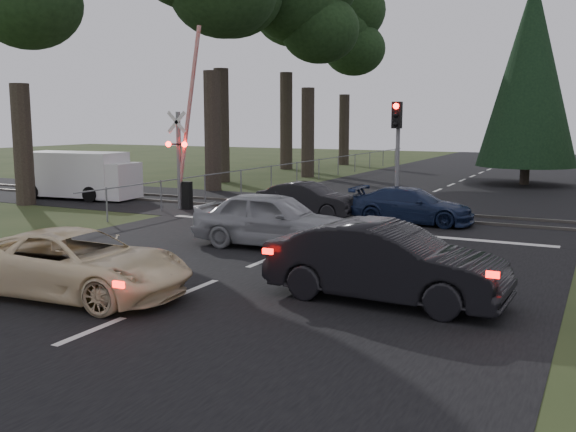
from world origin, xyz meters
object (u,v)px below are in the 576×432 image
Objects in this scene: white_van at (82,175)px; dark_hatchback at (386,263)px; silver_car at (273,220)px; dark_car_far at (308,200)px; traffic_signal_center at (397,140)px; crossing_signal at (184,157)px; cream_coupe at (76,264)px; blue_sedan at (412,206)px.

dark_hatchback is at bearing -35.24° from white_van.
dark_car_far is at bearing 13.00° from silver_car.
crossing_signal is at bearing -173.85° from traffic_signal_center.
white_van is at bearing 62.86° from dark_hatchback.
crossing_signal is 1.87× the size of dark_car_far.
silver_car is 14.03m from white_van.
traffic_signal_center reaches higher than silver_car.
dark_hatchback is at bearing -38.57° from crossing_signal.
crossing_signal is 8.48m from silver_car.
cream_coupe is (-2.81, -12.14, -2.14)m from traffic_signal_center.
blue_sedan is at bearing -23.80° from silver_car.
white_van reaches higher than dark_car_far.
silver_car is (6.66, -5.10, -1.29)m from crossing_signal.
dark_hatchback is (11.10, -8.85, -1.29)m from crossing_signal.
cream_coupe reaches higher than blue_sedan.
crossing_signal is 1.46× the size of cream_coupe.
dark_car_far is at bearing -2.74° from cream_coupe.
crossing_signal is at bearing -13.11° from white_van.
cream_coupe is 0.87× the size of white_van.
dark_hatchback is 11.08m from dark_car_far.
dark_hatchback is at bearing -73.83° from traffic_signal_center.
cream_coupe is 1.28× the size of dark_car_far.
traffic_signal_center is 3.85m from dark_car_far.
cream_coupe is 12.42m from blue_sedan.
silver_car is 1.09× the size of blue_sedan.
crossing_signal is at bearing 53.50° from dark_hatchback.
dark_car_far is (-3.14, -0.41, -2.19)m from traffic_signal_center.
dark_hatchback is 1.25× the size of dark_car_far.
traffic_signal_center is 10.35m from dark_hatchback.
crossing_signal is 9.08m from blue_sedan.
crossing_signal is at bearing 94.69° from blue_sedan.
crossing_signal is 1.27× the size of white_van.
cream_coupe is at bearing -176.30° from dark_car_far.
crossing_signal is 8.36m from traffic_signal_center.
cream_coupe is 1.15× the size of blue_sedan.
blue_sedan is at bearing 14.88° from dark_hatchback.
crossing_signal is 1.50× the size of dark_hatchback.
dark_car_far is (-5.96, 9.33, -0.15)m from dark_hatchback.
traffic_signal_center is at bearing 71.91° from blue_sedan.
traffic_signal_center is (8.27, 0.89, 0.75)m from crossing_signal.
dark_hatchback is 0.85× the size of white_van.
crossing_signal is at bearing 97.42° from dark_car_far.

